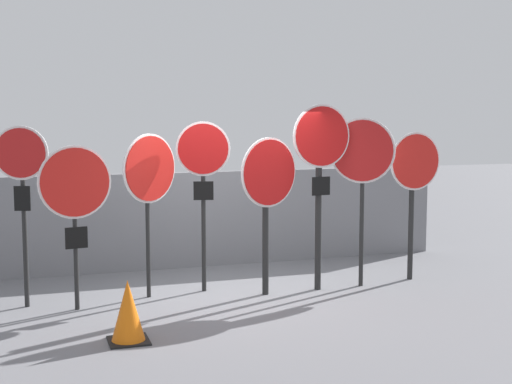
{
  "coord_description": "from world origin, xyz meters",
  "views": [
    {
      "loc": [
        -2.63,
        -9.24,
        2.49
      ],
      "look_at": [
        0.39,
        0.0,
        1.4
      ],
      "focal_mm": 50.0,
      "sensor_mm": 36.0,
      "label": 1
    }
  ],
  "objects_px": {
    "stop_sign_7": "(414,175)",
    "stop_sign_3": "(203,166)",
    "traffic_cone_0": "(128,311)",
    "stop_sign_5": "(321,161)",
    "stop_sign_0": "(22,174)",
    "stop_sign_6": "(362,161)",
    "stop_sign_1": "(75,192)",
    "stop_sign_4": "(268,186)",
    "stop_sign_2": "(150,177)"
  },
  "relations": [
    {
      "from": "stop_sign_4",
      "to": "stop_sign_0",
      "type": "bearing_deg",
      "value": 152.15
    },
    {
      "from": "stop_sign_1",
      "to": "stop_sign_2",
      "type": "height_order",
      "value": "stop_sign_2"
    },
    {
      "from": "stop_sign_5",
      "to": "traffic_cone_0",
      "type": "bearing_deg",
      "value": -159.23
    },
    {
      "from": "stop_sign_2",
      "to": "stop_sign_5",
      "type": "height_order",
      "value": "stop_sign_5"
    },
    {
      "from": "stop_sign_0",
      "to": "stop_sign_2",
      "type": "relative_size",
      "value": 1.05
    },
    {
      "from": "stop_sign_2",
      "to": "stop_sign_6",
      "type": "height_order",
      "value": "stop_sign_6"
    },
    {
      "from": "stop_sign_7",
      "to": "stop_sign_4",
      "type": "bearing_deg",
      "value": 179.28
    },
    {
      "from": "stop_sign_0",
      "to": "stop_sign_4",
      "type": "bearing_deg",
      "value": 7.95
    },
    {
      "from": "stop_sign_4",
      "to": "traffic_cone_0",
      "type": "xyz_separation_m",
      "value": [
        -2.1,
        -1.41,
        -1.17
      ]
    },
    {
      "from": "stop_sign_7",
      "to": "traffic_cone_0",
      "type": "distance_m",
      "value": 4.87
    },
    {
      "from": "stop_sign_4",
      "to": "stop_sign_7",
      "type": "bearing_deg",
      "value": -16.79
    },
    {
      "from": "stop_sign_1",
      "to": "traffic_cone_0",
      "type": "height_order",
      "value": "stop_sign_1"
    },
    {
      "from": "stop_sign_1",
      "to": "stop_sign_0",
      "type": "bearing_deg",
      "value": 141.34
    },
    {
      "from": "stop_sign_3",
      "to": "stop_sign_4",
      "type": "distance_m",
      "value": 0.94
    },
    {
      "from": "stop_sign_3",
      "to": "traffic_cone_0",
      "type": "relative_size",
      "value": 3.46
    },
    {
      "from": "traffic_cone_0",
      "to": "stop_sign_0",
      "type": "bearing_deg",
      "value": 120.59
    },
    {
      "from": "stop_sign_4",
      "to": "stop_sign_3",
      "type": "bearing_deg",
      "value": 128.94
    },
    {
      "from": "stop_sign_3",
      "to": "stop_sign_6",
      "type": "height_order",
      "value": "stop_sign_6"
    },
    {
      "from": "stop_sign_0",
      "to": "stop_sign_2",
      "type": "distance_m",
      "value": 1.62
    },
    {
      "from": "stop_sign_4",
      "to": "stop_sign_5",
      "type": "height_order",
      "value": "stop_sign_5"
    },
    {
      "from": "stop_sign_1",
      "to": "stop_sign_7",
      "type": "distance_m",
      "value": 4.87
    },
    {
      "from": "stop_sign_1",
      "to": "stop_sign_4",
      "type": "distance_m",
      "value": 2.53
    },
    {
      "from": "stop_sign_0",
      "to": "traffic_cone_0",
      "type": "height_order",
      "value": "stop_sign_0"
    },
    {
      "from": "stop_sign_3",
      "to": "traffic_cone_0",
      "type": "height_order",
      "value": "stop_sign_3"
    },
    {
      "from": "stop_sign_5",
      "to": "stop_sign_7",
      "type": "bearing_deg",
      "value": -0.57
    },
    {
      "from": "stop_sign_5",
      "to": "stop_sign_7",
      "type": "distance_m",
      "value": 1.59
    },
    {
      "from": "stop_sign_0",
      "to": "traffic_cone_0",
      "type": "bearing_deg",
      "value": -44.8
    },
    {
      "from": "stop_sign_6",
      "to": "stop_sign_7",
      "type": "height_order",
      "value": "stop_sign_6"
    },
    {
      "from": "stop_sign_2",
      "to": "stop_sign_4",
      "type": "distance_m",
      "value": 1.59
    },
    {
      "from": "stop_sign_4",
      "to": "stop_sign_6",
      "type": "height_order",
      "value": "stop_sign_6"
    },
    {
      "from": "stop_sign_3",
      "to": "traffic_cone_0",
      "type": "bearing_deg",
      "value": -112.82
    },
    {
      "from": "stop_sign_3",
      "to": "stop_sign_6",
      "type": "xyz_separation_m",
      "value": [
        2.21,
        -0.41,
        0.05
      ]
    },
    {
      "from": "stop_sign_7",
      "to": "stop_sign_0",
      "type": "bearing_deg",
      "value": 172.92
    },
    {
      "from": "stop_sign_7",
      "to": "stop_sign_3",
      "type": "bearing_deg",
      "value": 169.92
    },
    {
      "from": "stop_sign_2",
      "to": "traffic_cone_0",
      "type": "bearing_deg",
      "value": -141.12
    },
    {
      "from": "stop_sign_7",
      "to": "traffic_cone_0",
      "type": "xyz_separation_m",
      "value": [
        -4.44,
        -1.59,
        -1.24
      ]
    },
    {
      "from": "stop_sign_0",
      "to": "stop_sign_3",
      "type": "bearing_deg",
      "value": 16.62
    },
    {
      "from": "stop_sign_2",
      "to": "stop_sign_4",
      "type": "height_order",
      "value": "stop_sign_2"
    },
    {
      "from": "stop_sign_0",
      "to": "stop_sign_1",
      "type": "xyz_separation_m",
      "value": [
        0.62,
        -0.35,
        -0.21
      ]
    },
    {
      "from": "stop_sign_3",
      "to": "traffic_cone_0",
      "type": "xyz_separation_m",
      "value": [
        -1.31,
        -1.86,
        -1.42
      ]
    },
    {
      "from": "stop_sign_0",
      "to": "stop_sign_1",
      "type": "relative_size",
      "value": 1.11
    },
    {
      "from": "stop_sign_3",
      "to": "stop_sign_1",
      "type": "bearing_deg",
      "value": -153.83
    },
    {
      "from": "stop_sign_1",
      "to": "stop_sign_5",
      "type": "relative_size",
      "value": 0.8
    },
    {
      "from": "stop_sign_6",
      "to": "traffic_cone_0",
      "type": "relative_size",
      "value": 3.53
    },
    {
      "from": "stop_sign_6",
      "to": "stop_sign_7",
      "type": "distance_m",
      "value": 0.96
    },
    {
      "from": "stop_sign_3",
      "to": "stop_sign_6",
      "type": "bearing_deg",
      "value": 1.94
    },
    {
      "from": "stop_sign_6",
      "to": "traffic_cone_0",
      "type": "distance_m",
      "value": 4.08
    },
    {
      "from": "stop_sign_4",
      "to": "stop_sign_5",
      "type": "xyz_separation_m",
      "value": [
        0.78,
        0.03,
        0.32
      ]
    },
    {
      "from": "stop_sign_6",
      "to": "stop_sign_2",
      "type": "bearing_deg",
      "value": -153.09
    },
    {
      "from": "stop_sign_6",
      "to": "stop_sign_3",
      "type": "bearing_deg",
      "value": -157.36
    }
  ]
}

